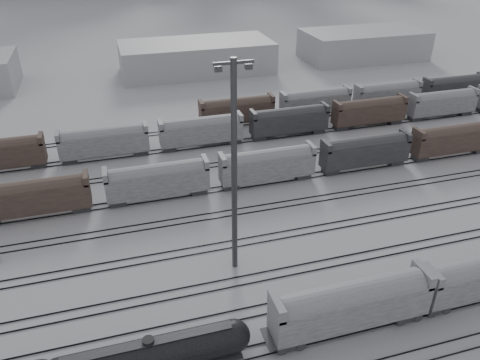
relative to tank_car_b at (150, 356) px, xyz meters
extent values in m
plane|color=#A6A6AA|center=(13.86, -1.00, -2.64)|extent=(900.00, 900.00, 0.00)
cube|color=black|center=(13.86, -0.72, -2.56)|extent=(220.00, 0.07, 0.16)
cube|color=black|center=(13.86, 0.72, -2.56)|extent=(220.00, 0.07, 0.16)
cube|color=black|center=(13.86, 4.28, -2.56)|extent=(220.00, 0.07, 0.16)
cube|color=black|center=(13.86, 5.72, -2.56)|extent=(220.00, 0.07, 0.16)
cube|color=black|center=(13.86, 9.28, -2.56)|extent=(220.00, 0.07, 0.16)
cube|color=black|center=(13.86, 10.72, -2.56)|extent=(220.00, 0.07, 0.16)
cube|color=black|center=(13.86, 16.28, -2.56)|extent=(220.00, 0.07, 0.16)
cube|color=black|center=(13.86, 17.72, -2.56)|extent=(220.00, 0.07, 0.16)
cube|color=black|center=(13.86, 23.28, -2.56)|extent=(220.00, 0.07, 0.16)
cube|color=black|center=(13.86, 24.72, -2.56)|extent=(220.00, 0.07, 0.16)
cube|color=black|center=(13.86, 30.28, -2.56)|extent=(220.00, 0.07, 0.16)
cube|color=black|center=(13.86, 31.72, -2.56)|extent=(220.00, 0.07, 0.16)
cube|color=black|center=(13.86, 38.28, -2.56)|extent=(220.00, 0.07, 0.16)
cube|color=black|center=(13.86, 39.72, -2.56)|extent=(220.00, 0.07, 0.16)
cube|color=black|center=(13.86, 46.28, -2.56)|extent=(220.00, 0.07, 0.16)
cube|color=black|center=(13.86, 47.72, -2.56)|extent=(220.00, 0.07, 0.16)
cube|color=black|center=(13.86, 54.28, -2.56)|extent=(220.00, 0.07, 0.16)
cube|color=black|center=(13.86, 55.72, -2.56)|extent=(220.00, 0.07, 0.16)
cube|color=black|center=(6.37, 0.00, -2.06)|extent=(2.76, 2.23, 0.74)
cylinder|color=black|center=(0.00, 0.00, 0.17)|extent=(15.38, 3.08, 3.08)
sphere|color=black|center=(7.69, 0.00, 0.17)|extent=(3.08, 3.08, 3.08)
cylinder|color=black|center=(0.00, 0.00, 1.87)|extent=(1.06, 1.06, 0.53)
cube|color=black|center=(0.00, 0.00, 1.76)|extent=(14.85, 0.95, 0.06)
cube|color=black|center=(13.14, 0.00, -2.04)|extent=(2.83, 2.28, 0.76)
cube|color=black|center=(26.18, 0.00, -2.04)|extent=(2.83, 2.28, 0.76)
cube|color=gray|center=(19.66, 0.00, 0.51)|extent=(16.30, 3.26, 3.48)
cylinder|color=gray|center=(19.66, 0.00, 1.82)|extent=(14.78, 3.15, 3.15)
cube|color=gray|center=(11.83, 0.00, 2.69)|extent=(0.76, 3.26, 1.52)
cube|color=gray|center=(27.48, 0.00, 2.69)|extent=(0.76, 3.26, 1.52)
cone|color=black|center=(19.66, 0.00, -1.61)|extent=(2.61, 2.61, 0.98)
cube|color=black|center=(29.84, 0.00, -2.09)|extent=(2.60, 2.10, 0.70)
cube|color=gray|center=(28.64, 0.00, 2.26)|extent=(0.70, 3.00, 1.40)
cylinder|color=#38383A|center=(11.44, 12.85, 9.90)|extent=(0.64, 0.64, 25.09)
cube|color=#38383A|center=(11.44, 12.85, 21.94)|extent=(4.01, 0.30, 0.30)
cube|color=#38383A|center=(9.94, 12.85, 21.44)|extent=(0.70, 0.50, 0.50)
cube|color=#38383A|center=(12.95, 12.85, 21.44)|extent=(0.70, 0.50, 0.50)
cube|color=#4A372F|center=(-12.14, 31.00, 0.16)|extent=(15.00, 3.00, 5.60)
cube|color=gray|center=(4.86, 31.00, 0.16)|extent=(15.00, 3.00, 5.60)
cube|color=gray|center=(21.86, 31.00, 0.16)|extent=(15.00, 3.00, 5.60)
cube|color=black|center=(38.86, 31.00, 0.16)|extent=(15.00, 3.00, 5.60)
cube|color=#4A372F|center=(55.86, 31.00, 0.16)|extent=(15.00, 3.00, 5.60)
cube|color=gray|center=(-2.14, 47.00, 0.16)|extent=(15.00, 3.00, 5.60)
cube|color=gray|center=(14.86, 47.00, 0.16)|extent=(15.00, 3.00, 5.60)
cube|color=black|center=(31.86, 47.00, 0.16)|extent=(15.00, 3.00, 5.60)
cube|color=#4A372F|center=(48.86, 47.00, 0.16)|extent=(15.00, 3.00, 5.60)
cube|color=gray|center=(65.86, 47.00, 0.16)|extent=(15.00, 3.00, 5.60)
cube|color=#4A372F|center=(23.86, 55.00, 0.16)|extent=(15.00, 3.00, 5.60)
cube|color=gray|center=(40.86, 55.00, 0.16)|extent=(15.00, 3.00, 5.60)
cube|color=gray|center=(57.86, 55.00, 0.16)|extent=(15.00, 3.00, 5.60)
cube|color=black|center=(74.86, 55.00, 0.16)|extent=(15.00, 3.00, 5.60)
cube|color=gray|center=(23.86, 94.00, 1.36)|extent=(40.00, 18.00, 8.00)
cube|color=gray|center=(73.86, 94.00, 1.36)|extent=(35.00, 18.00, 8.00)
camera|label=1|loc=(-0.41, -29.52, 33.90)|focal=35.00mm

